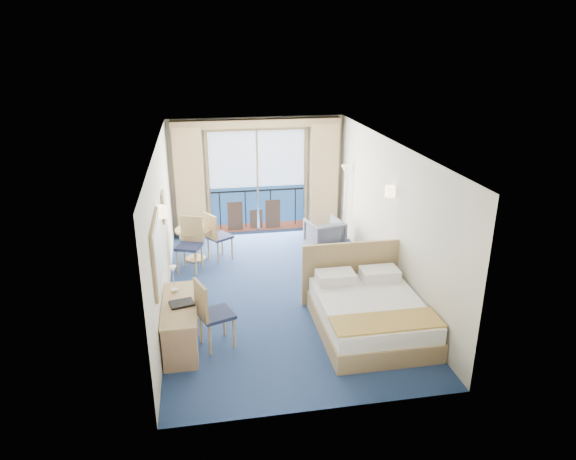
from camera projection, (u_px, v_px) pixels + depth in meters
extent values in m
plane|color=navy|center=(280.00, 291.00, 9.41)|extent=(6.50, 6.50, 0.00)
cube|color=beige|center=(257.00, 176.00, 11.94)|extent=(4.00, 0.02, 2.70)
cube|color=beige|center=(324.00, 315.00, 5.93)|extent=(4.00, 0.02, 2.70)
cube|color=beige|center=(161.00, 229.00, 8.61)|extent=(0.02, 6.50, 2.70)
cube|color=beige|center=(389.00, 215.00, 9.26)|extent=(0.02, 6.50, 2.70)
cube|color=white|center=(279.00, 144.00, 8.46)|extent=(4.00, 6.50, 0.02)
cube|color=navy|center=(258.00, 208.00, 12.18)|extent=(2.20, 0.02, 1.08)
cube|color=#C2D6FF|center=(257.00, 159.00, 11.76)|extent=(2.20, 0.02, 1.32)
cube|color=brown|center=(258.00, 226.00, 12.34)|extent=(2.20, 0.02, 0.20)
cube|color=black|center=(258.00, 191.00, 12.02)|extent=(2.20, 0.02, 0.04)
cube|color=tan|center=(256.00, 128.00, 11.50)|extent=(2.36, 0.03, 0.12)
cube|color=tan|center=(208.00, 185.00, 11.76)|extent=(0.06, 0.03, 2.40)
cube|color=tan|center=(306.00, 180.00, 12.13)|extent=(0.06, 0.03, 2.40)
cube|color=silver|center=(258.00, 182.00, 11.94)|extent=(0.05, 0.02, 2.40)
cube|color=#372419|center=(273.00, 214.00, 12.28)|extent=(0.35, 0.02, 0.70)
cube|color=#372419|center=(235.00, 216.00, 12.14)|extent=(0.35, 0.02, 0.70)
cube|color=#372419|center=(256.00, 219.00, 12.25)|extent=(0.30, 0.02, 0.45)
cube|color=black|center=(220.00, 211.00, 12.03)|extent=(0.02, 0.01, 0.90)
cube|color=black|center=(246.00, 209.00, 12.13)|extent=(0.03, 0.01, 0.90)
cube|color=black|center=(271.00, 208.00, 12.23)|extent=(0.03, 0.01, 0.90)
cube|color=black|center=(295.00, 207.00, 12.33)|extent=(0.02, 0.01, 0.90)
cube|color=tan|center=(190.00, 184.00, 11.54)|extent=(0.65, 0.22, 2.55)
cube|color=tan|center=(324.00, 178.00, 12.04)|extent=(0.65, 0.22, 2.55)
cube|color=tan|center=(257.00, 123.00, 11.36)|extent=(3.80, 0.25, 0.18)
cube|color=tan|center=(157.00, 252.00, 7.16)|extent=(0.04, 1.25, 0.95)
cube|color=silver|center=(159.00, 252.00, 7.16)|extent=(0.01, 1.12, 0.82)
cube|color=tan|center=(164.00, 207.00, 8.94)|extent=(0.03, 0.42, 0.52)
cube|color=gray|center=(165.00, 207.00, 8.94)|extent=(0.01, 0.34, 0.44)
cylinder|color=beige|center=(161.00, 212.00, 7.89)|extent=(0.18, 0.18, 0.18)
cylinder|color=beige|center=(390.00, 191.00, 8.94)|extent=(0.18, 0.18, 0.18)
cube|color=tan|center=(370.00, 324.00, 8.05)|extent=(1.61, 2.01, 0.30)
cube|color=white|center=(371.00, 308.00, 7.96)|extent=(1.55, 1.95, 0.25)
cube|color=tan|center=(386.00, 322.00, 7.30)|extent=(1.59, 0.55, 0.03)
cube|color=white|center=(336.00, 277.00, 8.49)|extent=(0.62, 0.40, 0.18)
cube|color=white|center=(380.00, 274.00, 8.61)|extent=(0.62, 0.40, 0.18)
cube|color=tan|center=(352.00, 272.00, 8.89)|extent=(1.76, 0.06, 1.11)
cube|color=#A77B58|center=(379.00, 278.00, 9.35)|extent=(0.40, 0.38, 0.52)
cube|color=silver|center=(379.00, 262.00, 9.26)|extent=(0.19, 0.17, 0.07)
imported|color=#4B4E5B|center=(325.00, 234.00, 11.18)|extent=(0.87, 0.88, 0.67)
cylinder|color=silver|center=(343.00, 239.00, 11.82)|extent=(0.24, 0.24, 0.03)
cylinder|color=silver|center=(345.00, 205.00, 11.54)|extent=(0.03, 0.03, 1.64)
cone|color=#F4E5CF|center=(346.00, 170.00, 11.25)|extent=(0.22, 0.22, 0.20)
cube|color=tan|center=(179.00, 304.00, 7.57)|extent=(0.51, 1.47, 0.04)
cube|color=#A77B58|center=(180.00, 343.00, 7.22)|extent=(0.48, 0.44, 0.65)
cylinder|color=tan|center=(166.00, 320.00, 7.82)|extent=(0.05, 0.05, 0.65)
cylinder|color=tan|center=(196.00, 317.00, 7.89)|extent=(0.05, 0.05, 0.65)
cylinder|color=tan|center=(167.00, 304.00, 8.29)|extent=(0.05, 0.05, 0.65)
cylinder|color=tan|center=(196.00, 302.00, 8.36)|extent=(0.05, 0.05, 0.65)
cube|color=#1C2242|center=(216.00, 314.00, 7.59)|extent=(0.60, 0.60, 0.06)
cube|color=tan|center=(201.00, 301.00, 7.38)|extent=(0.20, 0.45, 0.55)
cylinder|color=tan|center=(234.00, 333.00, 7.62)|extent=(0.04, 0.04, 0.50)
cylinder|color=tan|center=(224.00, 321.00, 7.93)|extent=(0.04, 0.04, 0.50)
cylinder|color=tan|center=(210.00, 340.00, 7.44)|extent=(0.04, 0.04, 0.50)
cylinder|color=tan|center=(201.00, 328.00, 7.75)|extent=(0.04, 0.04, 0.50)
cube|color=black|center=(182.00, 303.00, 7.52)|extent=(0.39, 0.33, 0.03)
cylinder|color=silver|center=(175.00, 290.00, 7.91)|extent=(0.11, 0.11, 0.02)
cylinder|color=silver|center=(174.00, 280.00, 7.85)|extent=(0.01, 0.01, 0.36)
cone|color=#F4E5CF|center=(173.00, 269.00, 7.78)|extent=(0.10, 0.10, 0.09)
cylinder|color=tan|center=(194.00, 229.00, 10.54)|extent=(0.76, 0.76, 0.04)
cylinder|color=tan|center=(195.00, 244.00, 10.66)|extent=(0.08, 0.08, 0.66)
cylinder|color=tan|center=(196.00, 258.00, 10.77)|extent=(0.42, 0.42, 0.03)
cube|color=#1C2242|center=(220.00, 237.00, 10.64)|extent=(0.61, 0.61, 0.05)
cube|color=tan|center=(211.00, 227.00, 10.41)|extent=(0.27, 0.39, 0.52)
cylinder|color=tan|center=(232.00, 248.00, 10.72)|extent=(0.04, 0.04, 0.47)
cylinder|color=tan|center=(222.00, 243.00, 10.96)|extent=(0.04, 0.04, 0.47)
cylinder|color=tan|center=(218.00, 253.00, 10.49)|extent=(0.04, 0.04, 0.47)
cylinder|color=tan|center=(208.00, 248.00, 10.74)|extent=(0.04, 0.04, 0.47)
cube|color=#1C2242|center=(189.00, 246.00, 10.07)|extent=(0.59, 0.59, 0.05)
cube|color=tan|center=(192.00, 229.00, 10.18)|extent=(0.45, 0.20, 0.55)
cylinder|color=tan|center=(177.00, 262.00, 10.03)|extent=(0.04, 0.04, 0.49)
cylinder|color=tan|center=(196.00, 263.00, 9.97)|extent=(0.04, 0.04, 0.49)
cylinder|color=tan|center=(184.00, 255.00, 10.37)|extent=(0.04, 0.04, 0.49)
cylinder|color=tan|center=(202.00, 256.00, 10.31)|extent=(0.04, 0.04, 0.49)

